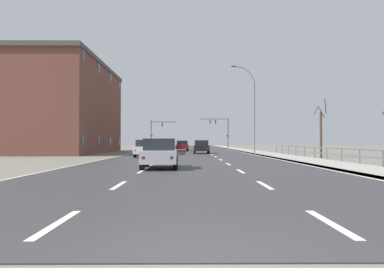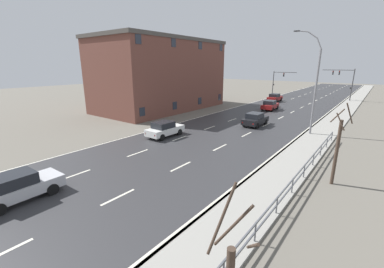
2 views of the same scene
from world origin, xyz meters
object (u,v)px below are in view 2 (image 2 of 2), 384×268
Objects in this scene: street_lamp_midground at (314,86)px; brick_building at (161,75)px; traffic_signal_right at (345,79)px; traffic_signal_left at (278,80)px; car_near_right at (165,129)px; car_far_right at (270,105)px; car_distant at (275,97)px; car_near_left at (18,187)px; car_far_left at (255,119)px.

street_lamp_midground is 23.64m from brick_building.
traffic_signal_right reaches higher than traffic_signal_left.
traffic_signal_right is at bearing 91.67° from street_lamp_midground.
car_near_right is (2.93, -41.00, -2.98)m from traffic_signal_left.
car_near_right is at bearing -85.91° from traffic_signal_left.
car_distant is at bearing 102.49° from car_far_right.
car_near_left and car_far_left have the same top height.
traffic_signal_left is at bearing -178.21° from traffic_signal_right.
car_near_right and car_near_left have the same top height.
traffic_signal_left is at bearing 95.18° from car_near_right.
street_lamp_midground reaches higher than car_far_left.
car_near_left is at bearing -96.59° from car_far_left.
traffic_signal_left reaches higher than car_distant.
street_lamp_midground is 1.83× the size of traffic_signal_left.
traffic_signal_left is 30.30m from brick_building.
traffic_signal_right is 31.97m from car_far_left.
street_lamp_midground reaches higher than car_far_right.
street_lamp_midground reaches higher than car_distant.
car_distant is 0.98× the size of car_far_right.
brick_building is at bearing -127.70° from traffic_signal_right.
brick_building is (-12.11, -19.54, 4.74)m from car_distant.
car_distant is at bearing 104.41° from car_far_left.
car_far_left is at bearing -6.92° from brick_building.
traffic_signal_right is 42.87m from car_near_right.
car_near_right is at bearing -100.58° from car_far_right.
car_distant is at bearing -72.52° from traffic_signal_left.
traffic_signal_left is 1.38× the size of car_near_right.
brick_building is at bearing 174.34° from street_lamp_midground.
traffic_signal_right reaches higher than car_distant.
traffic_signal_left is at bearing 108.30° from car_distant.
street_lamp_midground reaches higher than car_near_left.
car_far_right is 0.20× the size of brick_building.
car_near_left is (-0.45, -35.46, 0.00)m from car_far_right.
street_lamp_midground is 2.49× the size of car_far_right.
car_near_left is (2.36, -13.79, 0.00)m from car_near_right.
brick_building is at bearing 173.61° from car_far_left.
traffic_signal_left is (-13.40, -0.42, -0.59)m from traffic_signal_right.
street_lamp_midground is 31.59m from traffic_signal_right.
car_near_right is at bearing -89.15° from car_distant.
car_distant is 1.00× the size of car_far_left.
car_near_left is at bearing -98.35° from traffic_signal_right.
car_near_right is 1.00× the size of car_far_left.
car_distant and car_far_left have the same top height.
street_lamp_midground is at bearing -5.66° from brick_building.
car_near_right is 1.00× the size of car_near_left.
traffic_signal_left is 0.27× the size of brick_building.
car_far_left is at bearing 177.99° from street_lamp_midground.
car_near_left is at bearing -84.48° from traffic_signal_left.
car_far_right is at bearing -111.19° from traffic_signal_right.
street_lamp_midground is 2.54× the size of car_far_left.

